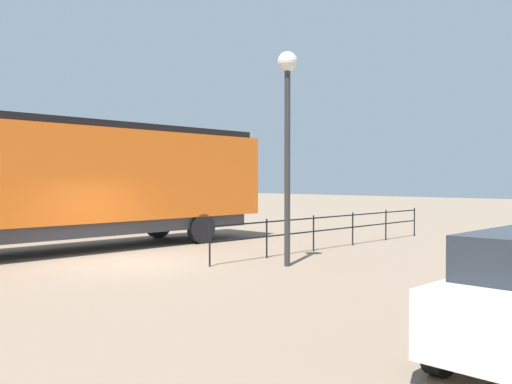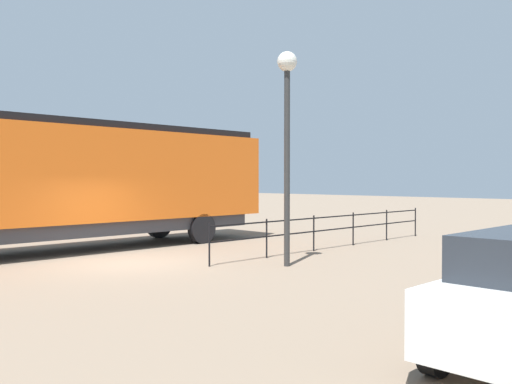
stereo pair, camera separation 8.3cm
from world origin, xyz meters
name	(u,v)px [view 1 (the left image)]	position (x,y,z in m)	size (l,w,h in m)	color
ground_plane	(128,263)	(0.00, 0.00, 0.00)	(120.00, 120.00, 0.00)	#84705B
locomotive	(66,179)	(-3.57, -0.11, 2.39)	(3.04, 15.80, 4.26)	orange
lamp_post	(287,111)	(3.54, 2.76, 4.23)	(0.54, 0.54, 5.83)	#2D2D2D
platform_fence	(334,226)	(2.10, 6.83, 0.78)	(0.05, 11.27, 1.18)	black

